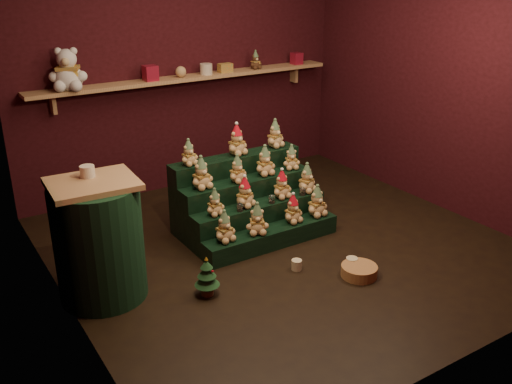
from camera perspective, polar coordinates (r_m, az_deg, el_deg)
ground at (r=5.44m, az=2.79°, el=-5.44°), size 4.00×4.00×0.00m
back_wall at (r=6.69m, az=-7.38°, el=12.36°), size 4.00×0.10×2.80m
front_wall at (r=3.56m, az=22.61°, el=2.08°), size 4.00×0.10×2.80m
left_wall at (r=4.14m, az=-20.77°, el=5.05°), size 0.10×4.00×2.80m
right_wall at (r=6.35m, az=18.64°, el=10.88°), size 0.10×4.00×2.80m
back_shelf at (r=6.55m, az=-6.66°, el=11.25°), size 3.60×0.26×0.24m
riser_tier_front at (r=5.41m, az=1.61°, el=-4.52°), size 1.40×0.22×0.18m
riser_tier_midfront at (r=5.54m, az=0.34°, el=-2.83°), size 1.40×0.22×0.36m
riser_tier_midback at (r=5.67m, az=-0.87°, el=-1.21°), size 1.40×0.22×0.54m
riser_tier_back at (r=5.81m, az=-2.01°, el=0.33°), size 1.40×0.22×0.72m
teddy_0 at (r=5.08m, az=-3.18°, el=-3.44°), size 0.24×0.22×0.29m
teddy_1 at (r=5.21m, az=0.11°, el=-2.68°), size 0.27×0.26×0.30m
teddy_2 at (r=5.45m, az=3.71°, el=-1.67°), size 0.23×0.21×0.28m
teddy_3 at (r=5.61m, az=6.11°, el=-0.89°), size 0.24×0.21×0.31m
teddy_4 at (r=5.18m, az=-4.15°, el=-1.02°), size 0.19×0.17×0.25m
teddy_5 at (r=5.33m, az=-1.14°, el=-0.01°), size 0.27×0.26×0.29m
teddy_6 at (r=5.54m, az=2.59°, el=0.78°), size 0.21×0.19×0.28m
teddy_7 at (r=5.70m, az=5.09°, el=1.42°), size 0.26×0.25×0.29m
teddy_8 at (r=5.30m, az=-5.49°, el=1.92°), size 0.24×0.23×0.31m
teddy_9 at (r=5.44m, az=-1.89°, el=2.35°), size 0.23×0.21×0.27m
teddy_10 at (r=5.62m, az=0.88°, el=3.17°), size 0.22×0.19×0.30m
teddy_11 at (r=5.80m, az=3.55°, el=3.49°), size 0.22×0.21×0.25m
teddy_12 at (r=5.40m, az=-6.75°, el=3.94°), size 0.20×0.19×0.25m
teddy_13 at (r=5.65m, az=-1.94°, el=5.23°), size 0.26×0.25×0.31m
teddy_14 at (r=5.90m, az=1.90°, el=5.86°), size 0.25×0.23×0.29m
snow_globe_a at (r=5.28m, az=-1.61°, el=-1.50°), size 0.06×0.06×0.08m
snow_globe_b at (r=5.45m, az=1.58°, el=-0.68°), size 0.06×0.06×0.09m
snow_globe_c at (r=5.65m, az=4.68°, el=0.11°), size 0.07×0.07×0.09m
side_table at (r=4.63m, az=-15.43°, el=-4.72°), size 0.69×0.69×0.99m
table_ornament at (r=4.51m, az=-16.52°, el=1.99°), size 0.11×0.11×0.09m
mini_christmas_tree at (r=4.63m, az=-4.94°, el=-8.40°), size 0.20×0.20×0.35m
mug_left at (r=5.04m, az=4.09°, el=-7.27°), size 0.09×0.09×0.09m
mug_right at (r=5.11m, az=9.55°, el=-7.04°), size 0.10×0.10×0.10m
wicker_basket at (r=5.01m, az=10.27°, el=-7.77°), size 0.41×0.41×0.10m
white_bear at (r=6.02m, az=-18.37°, el=12.10°), size 0.48×0.46×0.52m
brown_bear at (r=6.91m, az=-0.05°, el=13.07°), size 0.15×0.14×0.21m
gift_tin_red_a at (r=6.32m, az=-10.52°, el=11.61°), size 0.14×0.14×0.16m
gift_tin_cream at (r=6.61m, az=-5.00°, el=12.16°), size 0.14×0.14×0.12m
gift_tin_red_b at (r=7.27m, az=4.08°, el=13.18°), size 0.12×0.12×0.14m
shelf_plush_ball at (r=6.47m, az=-7.53°, el=11.84°), size 0.12×0.12×0.12m
scarf_gift_box at (r=6.72m, az=-3.11°, el=12.29°), size 0.16×0.10×0.10m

